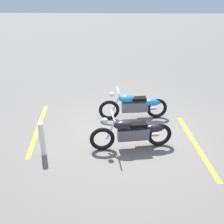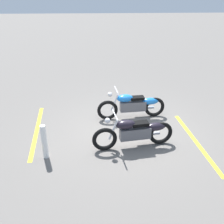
% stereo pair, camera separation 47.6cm
% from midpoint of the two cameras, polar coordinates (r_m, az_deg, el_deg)
% --- Properties ---
extents(ground_plane, '(60.00, 60.00, 0.00)m').
position_cam_midpoint_polar(ground_plane, '(8.26, 4.97, -4.10)').
color(ground_plane, '#66605B').
extents(motorcycle_bright_foreground, '(2.23, 0.63, 1.04)m').
position_cam_midpoint_polar(motorcycle_bright_foreground, '(8.83, 6.38, 1.33)').
color(motorcycle_bright_foreground, black).
rests_on(motorcycle_bright_foreground, ground).
extents(motorcycle_dark_foreground, '(2.22, 0.69, 1.04)m').
position_cam_midpoint_polar(motorcycle_dark_foreground, '(7.31, 6.37, -4.33)').
color(motorcycle_dark_foreground, black).
rests_on(motorcycle_dark_foreground, ground).
extents(bollard_post, '(0.14, 0.14, 0.93)m').
position_cam_midpoint_polar(bollard_post, '(7.14, -12.55, -5.65)').
color(bollard_post, white).
rests_on(bollard_post, ground).
extents(parking_stripe_near, '(0.41, 3.20, 0.01)m').
position_cam_midpoint_polar(parking_stripe_near, '(8.03, 18.77, -6.52)').
color(parking_stripe_near, yellow).
rests_on(parking_stripe_near, ground).
extents(parking_stripe_mid, '(0.41, 3.20, 0.01)m').
position_cam_midpoint_polar(parking_stripe_mid, '(8.64, -13.65, -3.33)').
color(parking_stripe_mid, yellow).
rests_on(parking_stripe_mid, ground).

